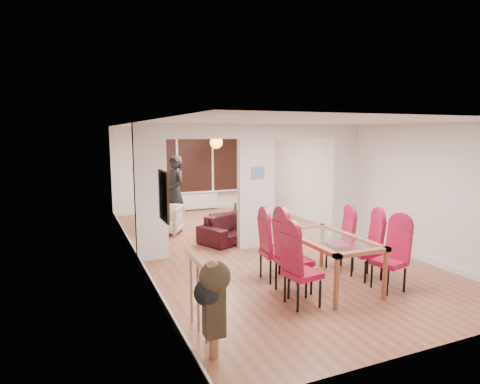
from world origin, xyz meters
TOP-DOWN VIEW (x-y plane):
  - floor at (0.00, 0.00)m, footprint 5.00×9.00m
  - room_walls at (0.00, 0.00)m, footprint 5.00×9.00m
  - divider_wall at (0.00, 0.00)m, footprint 5.00×0.18m
  - bay_window_blinds at (0.00, 4.44)m, footprint 3.00×0.08m
  - radiator at (0.00, 4.40)m, footprint 1.40×0.08m
  - pendant_light at (0.30, 3.30)m, footprint 0.36×0.36m
  - stair_newel at (-2.25, -3.20)m, footprint 0.40×1.20m
  - wall_poster at (-2.47, -2.40)m, footprint 0.04×0.52m
  - pillar_photo at (0.00, -0.10)m, footprint 0.30×0.03m
  - dining_table at (0.12, -2.44)m, footprint 0.95×1.69m
  - dining_chair_la at (-0.65, -2.93)m, footprint 0.50×0.50m
  - dining_chair_lb at (-0.53, -2.48)m, footprint 0.47×0.47m
  - dining_chair_lc at (-0.53, -1.88)m, footprint 0.46×0.46m
  - dining_chair_ra at (0.87, -2.97)m, footprint 0.51×0.51m
  - dining_chair_rb at (0.89, -2.45)m, footprint 0.50×0.50m
  - dining_chair_rc at (0.75, -1.91)m, footprint 0.48×0.48m
  - sofa at (-0.06, 0.73)m, footprint 2.15×1.54m
  - armchair at (-1.50, 1.91)m, footprint 1.02×1.02m
  - person at (-1.15, 2.35)m, footprint 0.76×0.59m
  - television at (1.84, 3.42)m, footprint 0.87×0.25m
  - coffee_table at (0.36, 2.37)m, footprint 1.14×0.72m
  - bottle at (0.55, 2.48)m, footprint 0.07×0.07m
  - bowl at (0.52, 2.39)m, footprint 0.22×0.22m
  - shoes at (0.17, -0.45)m, footprint 0.25×0.28m

SIDE VIEW (x-z plane):
  - floor at x=0.00m, z-range -0.01..0.01m
  - shoes at x=0.17m, z-range 0.00..0.11m
  - coffee_table at x=0.36m, z-range 0.00..0.24m
  - television at x=1.84m, z-range 0.00..0.50m
  - bowl at x=0.52m, z-range 0.24..0.30m
  - sofa at x=-0.06m, z-range 0.00..0.59m
  - radiator at x=0.00m, z-range 0.05..0.55m
  - armchair at x=-1.50m, z-range 0.00..0.69m
  - bottle at x=0.55m, z-range 0.24..0.52m
  - dining_table at x=0.12m, z-range 0.00..0.79m
  - dining_chair_rc at x=0.75m, z-range 0.00..1.01m
  - dining_chair_rb at x=0.89m, z-range 0.00..1.04m
  - dining_chair_ra at x=0.87m, z-range 0.00..1.05m
  - dining_chair_lc at x=-0.53m, z-range 0.00..1.09m
  - dining_chair_la at x=-0.65m, z-range 0.00..1.09m
  - stair_newel at x=-2.25m, z-range 0.00..1.10m
  - dining_chair_lb at x=-0.53m, z-range 0.00..1.18m
  - person at x=-1.15m, z-range 0.00..1.85m
  - room_walls at x=0.00m, z-range 0.00..2.60m
  - divider_wall at x=0.00m, z-range 0.00..2.60m
  - bay_window_blinds at x=0.00m, z-range 0.60..2.40m
  - wall_poster at x=-2.47m, z-range 1.27..1.94m
  - pillar_photo at x=0.00m, z-range 1.48..1.73m
  - pendant_light at x=0.30m, z-range 1.97..2.33m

